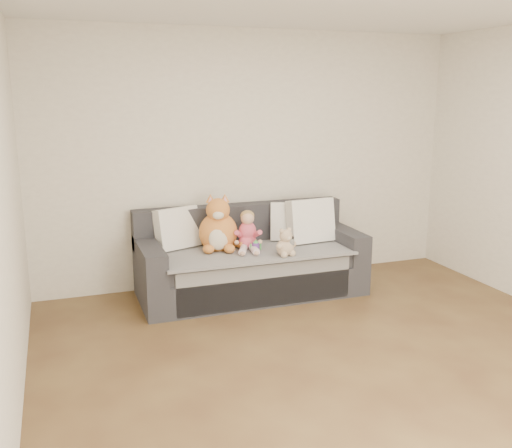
{
  "coord_description": "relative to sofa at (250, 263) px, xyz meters",
  "views": [
    {
      "loc": [
        -1.94,
        -3.11,
        1.97
      ],
      "look_at": [
        -0.17,
        1.87,
        0.75
      ],
      "focal_mm": 40.0,
      "sensor_mm": 36.0,
      "label": 1
    }
  ],
  "objects": [
    {
      "name": "room_shell",
      "position": [
        0.17,
        -1.64,
        0.99
      ],
      "size": [
        5.0,
        5.0,
        5.0
      ],
      "color": "brown",
      "rests_on": "ground"
    },
    {
      "name": "sofa",
      "position": [
        0.0,
        0.0,
        0.0
      ],
      "size": [
        2.2,
        0.94,
        0.85
      ],
      "color": "#2B2A30",
      "rests_on": "ground"
    },
    {
      "name": "cushion_left",
      "position": [
        -0.68,
        0.21,
        0.36
      ],
      "size": [
        0.48,
        0.34,
        0.42
      ],
      "rotation": [
        0.0,
        0.0,
        0.35
      ],
      "color": "white",
      "rests_on": "sofa"
    },
    {
      "name": "cushion_right_back",
      "position": [
        0.5,
        0.13,
        0.36
      ],
      "size": [
        0.47,
        0.33,
        0.41
      ],
      "rotation": [
        0.0,
        0.0,
        -0.35
      ],
      "color": "white",
      "rests_on": "sofa"
    },
    {
      "name": "cushion_right_front",
      "position": [
        0.66,
        -0.01,
        0.38
      ],
      "size": [
        0.5,
        0.26,
        0.46
      ],
      "rotation": [
        0.0,
        0.0,
        0.09
      ],
      "color": "white",
      "rests_on": "sofa"
    },
    {
      "name": "toddler",
      "position": [
        -0.04,
        -0.07,
        0.33
      ],
      "size": [
        0.27,
        0.4,
        0.39
      ],
      "rotation": [
        0.0,
        0.0,
        -0.26
      ],
      "color": "#E24F7D",
      "rests_on": "sofa"
    },
    {
      "name": "plush_cat",
      "position": [
        -0.31,
        0.01,
        0.37
      ],
      "size": [
        0.44,
        0.39,
        0.58
      ],
      "rotation": [
        0.0,
        0.0,
        -0.24
      ],
      "color": "#C87B2C",
      "rests_on": "sofa"
    },
    {
      "name": "teddy_bear",
      "position": [
        0.22,
        -0.4,
        0.27
      ],
      "size": [
        0.21,
        0.17,
        0.27
      ],
      "rotation": [
        0.0,
        0.0,
        0.23
      ],
      "color": "tan",
      "rests_on": "sofa"
    },
    {
      "name": "plush_cow",
      "position": [
        0.26,
        -0.33,
        0.24
      ],
      "size": [
        0.15,
        0.23,
        0.18
      ],
      "rotation": [
        0.0,
        0.0,
        -0.02
      ],
      "color": "white",
      "rests_on": "sofa"
    },
    {
      "name": "sippy_cup",
      "position": [
        -0.01,
        -0.2,
        0.23
      ],
      "size": [
        0.11,
        0.08,
        0.12
      ],
      "rotation": [
        0.0,
        0.0,
        -0.14
      ],
      "color": "#69399C",
      "rests_on": "sofa"
    }
  ]
}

